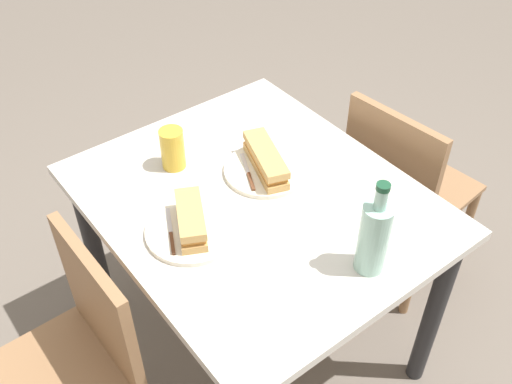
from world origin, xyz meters
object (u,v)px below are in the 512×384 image
object	(u,v)px
plate_far	(192,230)
plate_near	(266,170)
knife_near	(248,174)
baguette_sandwich_far	(191,220)
water_bottle	(374,236)
chair_near	(400,187)
knife_far	(171,233)
dining_table	(256,225)
beer_glass	(173,149)
baguette_sandwich_near	(266,160)
chair_far	(76,359)

from	to	relation	value
plate_far	plate_near	bearing A→B (deg)	-76.00
knife_near	plate_far	world-z (taller)	knife_near
baguette_sandwich_far	water_bottle	world-z (taller)	water_bottle
chair_near	water_bottle	bearing A→B (deg)	121.18
knife_far	chair_near	bearing A→B (deg)	-93.93
knife_near	baguette_sandwich_far	world-z (taller)	baguette_sandwich_far
dining_table	beer_glass	distance (m)	0.35
chair_near	water_bottle	world-z (taller)	water_bottle
baguette_sandwich_near	knife_far	bearing A→B (deg)	99.61
chair_near	knife_near	world-z (taller)	chair_near
chair_far	water_bottle	distance (m)	0.89
knife_far	dining_table	bearing A→B (deg)	-91.81
chair_near	beer_glass	bearing A→B (deg)	66.23
chair_far	chair_near	distance (m)	1.26
knife_far	water_bottle	world-z (taller)	water_bottle
plate_near	dining_table	bearing A→B (deg)	127.99
baguette_sandwich_near	knife_near	distance (m)	0.07
dining_table	chair_far	distance (m)	0.65
dining_table	knife_far	size ratio (longest dim) A/B	6.18
chair_near	knife_far	xyz separation A→B (m)	(0.06, 0.92, 0.28)
beer_glass	water_bottle	bearing A→B (deg)	-164.67
plate_near	baguette_sandwich_far	size ratio (longest dim) A/B	1.27
chair_near	knife_far	world-z (taller)	chair_near
chair_far	water_bottle	size ratio (longest dim) A/B	2.96
knife_near	dining_table	bearing A→B (deg)	157.48
plate_near	plate_far	world-z (taller)	same
baguette_sandwich_near	beer_glass	bearing A→B (deg)	46.08
baguette_sandwich_near	baguette_sandwich_far	distance (m)	0.33
dining_table	baguette_sandwich_near	xyz separation A→B (m)	(0.07, -0.09, 0.17)
chair_near	baguette_sandwich_far	size ratio (longest dim) A/B	4.13
knife_far	plate_far	bearing A→B (deg)	-105.89
dining_table	chair_far	bearing A→B (deg)	89.88
beer_glass	dining_table	bearing A→B (deg)	-157.46
plate_far	baguette_sandwich_far	bearing A→B (deg)	0.00
knife_far	beer_glass	distance (m)	0.32
knife_near	knife_far	xyz separation A→B (m)	(-0.07, 0.32, 0.00)
chair_far	chair_near	bearing A→B (deg)	-92.51
baguette_sandwich_near	baguette_sandwich_far	size ratio (longest dim) A/B	1.22
plate_near	knife_near	xyz separation A→B (m)	(0.01, 0.06, 0.01)
chair_far	baguette_sandwich_far	distance (m)	0.51
chair_far	baguette_sandwich_near	xyz separation A→B (m)	(0.07, -0.72, 0.31)
chair_near	baguette_sandwich_near	size ratio (longest dim) A/B	3.38
plate_near	beer_glass	distance (m)	0.29
knife_near	plate_far	xyz separation A→B (m)	(-0.09, 0.26, -0.01)
beer_glass	chair_far	bearing A→B (deg)	117.81
dining_table	chair_near	size ratio (longest dim) A/B	1.22
chair_far	plate_far	distance (m)	0.48
baguette_sandwich_far	chair_near	bearing A→B (deg)	-93.11
water_bottle	beer_glass	xyz separation A→B (m)	(0.67, 0.18, -0.05)
knife_near	plate_far	distance (m)	0.28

